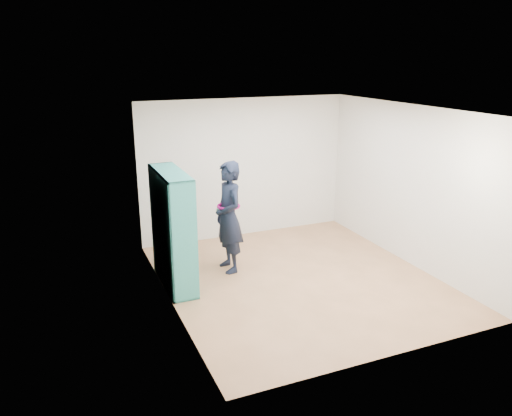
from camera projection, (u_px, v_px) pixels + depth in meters
name	position (u px, v px, depth m)	size (l,w,h in m)	color
floor	(299.00, 279.00, 7.75)	(4.50, 4.50, 0.00)	#956843
ceiling	(304.00, 110.00, 6.98)	(4.50, 4.50, 0.00)	white
wall_left	(168.00, 215.00, 6.62)	(0.02, 4.50, 2.60)	silver
wall_right	(410.00, 186.00, 8.11)	(0.02, 4.50, 2.60)	silver
wall_back	(245.00, 168.00, 9.34)	(4.00, 0.02, 2.60)	silver
wall_front	(399.00, 252.00, 5.38)	(4.00, 0.02, 2.60)	silver
bookshelf	(171.00, 231.00, 7.36)	(0.38, 1.31, 1.75)	teal
person	(229.00, 217.00, 7.85)	(0.46, 0.67, 1.78)	black
smartphone	(218.00, 210.00, 7.83)	(0.04, 0.10, 0.12)	silver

